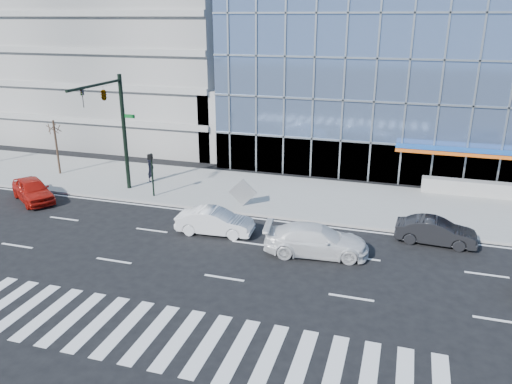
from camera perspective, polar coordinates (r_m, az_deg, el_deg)
ground at (r=27.49m, az=-0.72°, el=-5.89°), size 160.00×160.00×0.00m
sidewalk at (r=34.59m, az=3.33°, el=-0.34°), size 120.00×8.00×0.15m
theatre_building at (r=50.24m, az=24.96°, el=12.83°), size 42.00×26.00×15.00m
parking_garage at (r=56.84m, az=-12.59°, el=17.23°), size 24.00×24.00×20.00m
ramp_block at (r=44.69m, az=-1.03°, el=8.13°), size 6.00×8.00×6.00m
traffic_signal at (r=34.27m, az=-16.34°, el=9.27°), size 1.14×5.74×8.00m
ped_signal_post at (r=34.21m, az=-11.85°, el=2.68°), size 0.30×0.33×3.00m
street_tree_near at (r=41.11m, az=-22.08°, el=6.83°), size 1.10×1.10×4.23m
white_suv at (r=26.19m, az=6.89°, el=-5.49°), size 5.66×2.90×1.57m
white_sedan at (r=28.53m, az=-4.72°, el=-3.39°), size 4.50×1.82×1.45m
dark_sedan at (r=28.93m, az=19.86°, el=-4.26°), size 4.34×1.72×1.41m
red_sedan at (r=36.62m, az=-24.16°, el=0.22°), size 4.79×4.07×1.55m
pedestrian at (r=37.77m, az=-11.94°, el=2.49°), size 0.46×0.66×1.73m
tilted_panel at (r=32.08m, az=-1.52°, el=-0.04°), size 1.80×0.47×1.84m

